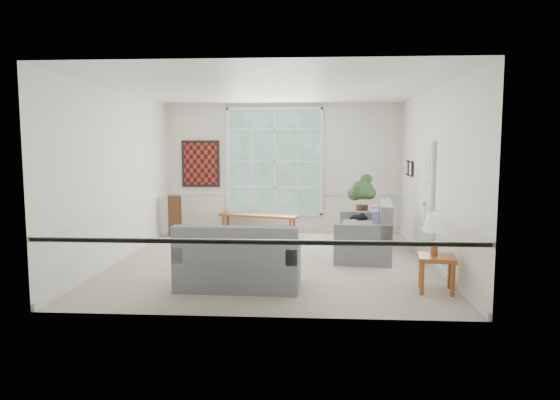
% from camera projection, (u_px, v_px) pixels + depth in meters
% --- Properties ---
extents(floor, '(5.50, 6.00, 0.01)m').
position_uv_depth(floor, '(274.00, 260.00, 8.89)').
color(floor, '#AFA893').
rests_on(floor, ground).
extents(ceiling, '(5.50, 6.00, 0.02)m').
position_uv_depth(ceiling, '(273.00, 89.00, 8.56)').
color(ceiling, white).
rests_on(ceiling, ground).
extents(wall_back, '(5.50, 0.02, 3.00)m').
position_uv_depth(wall_back, '(283.00, 168.00, 11.70)').
color(wall_back, white).
rests_on(wall_back, ground).
extents(wall_front, '(5.50, 0.02, 3.00)m').
position_uv_depth(wall_front, '(254.00, 191.00, 5.75)').
color(wall_front, white).
rests_on(wall_front, ground).
extents(wall_left, '(0.02, 6.00, 3.00)m').
position_uv_depth(wall_left, '(120.00, 175.00, 8.90)').
color(wall_left, white).
rests_on(wall_left, ground).
extents(wall_right, '(0.02, 6.00, 3.00)m').
position_uv_depth(wall_right, '(433.00, 176.00, 8.56)').
color(wall_right, white).
rests_on(wall_right, ground).
extents(window_back, '(2.30, 0.08, 2.40)m').
position_uv_depth(window_back, '(275.00, 162.00, 11.66)').
color(window_back, white).
rests_on(window_back, wall_back).
extents(entry_door, '(0.08, 0.90, 2.10)m').
position_uv_depth(entry_door, '(422.00, 199.00, 9.20)').
color(entry_door, white).
rests_on(entry_door, floor).
extents(door_sidelight, '(0.08, 0.26, 1.90)m').
position_uv_depth(door_sidelight, '(431.00, 197.00, 8.57)').
color(door_sidelight, white).
rests_on(door_sidelight, wall_right).
extents(wall_art, '(0.90, 0.06, 1.10)m').
position_uv_depth(wall_art, '(201.00, 164.00, 11.76)').
color(wall_art, '#5A140F').
rests_on(wall_art, wall_back).
extents(wall_frame_near, '(0.04, 0.26, 0.32)m').
position_uv_depth(wall_frame_near, '(411.00, 169.00, 10.29)').
color(wall_frame_near, black).
rests_on(wall_frame_near, wall_right).
extents(wall_frame_far, '(0.04, 0.26, 0.32)m').
position_uv_depth(wall_frame_far, '(407.00, 168.00, 10.69)').
color(wall_frame_far, black).
rests_on(wall_frame_far, wall_right).
extents(loveseat_right, '(1.18, 1.97, 1.01)m').
position_uv_depth(loveseat_right, '(364.00, 228.00, 9.20)').
color(loveseat_right, slate).
rests_on(loveseat_right, floor).
extents(loveseat_front, '(1.75, 0.94, 0.93)m').
position_uv_depth(loveseat_front, '(239.00, 255.00, 7.13)').
color(loveseat_front, slate).
rests_on(loveseat_front, floor).
extents(coffee_table, '(1.19, 0.68, 0.44)m').
position_uv_depth(coffee_table, '(256.00, 244.00, 9.19)').
color(coffee_table, '#96451D').
rests_on(coffee_table, floor).
extents(pewter_bowl, '(0.42, 0.42, 0.09)m').
position_uv_depth(pewter_bowl, '(258.00, 229.00, 9.23)').
color(pewter_bowl, '#A2A1A7').
rests_on(pewter_bowl, coffee_table).
extents(window_bench, '(1.90, 0.89, 0.44)m').
position_uv_depth(window_bench, '(258.00, 224.00, 11.53)').
color(window_bench, '#96451D').
rests_on(window_bench, floor).
extents(end_table, '(0.59, 0.59, 0.56)m').
position_uv_depth(end_table, '(362.00, 229.00, 10.46)').
color(end_table, '#96451D').
rests_on(end_table, floor).
extents(houseplant, '(0.57, 0.57, 0.89)m').
position_uv_depth(houseplant, '(362.00, 195.00, 10.41)').
color(houseplant, '#2B4E28').
rests_on(houseplant, end_table).
extents(side_table, '(0.57, 0.57, 0.51)m').
position_uv_depth(side_table, '(436.00, 274.00, 6.91)').
color(side_table, '#96451D').
rests_on(side_table, floor).
extents(table_lamp, '(0.37, 0.37, 0.58)m').
position_uv_depth(table_lamp, '(435.00, 235.00, 6.88)').
color(table_lamp, white).
rests_on(table_lamp, side_table).
extents(pet_bed, '(0.48, 0.48, 0.13)m').
position_uv_depth(pet_bed, '(203.00, 233.00, 11.26)').
color(pet_bed, gray).
rests_on(pet_bed, floor).
extents(floor_speaker, '(0.33, 0.29, 0.91)m').
position_uv_depth(floor_speaker, '(175.00, 216.00, 11.19)').
color(floor_speaker, '#422716').
rests_on(floor_speaker, floor).
extents(cat, '(0.42, 0.35, 0.17)m').
position_uv_depth(cat, '(359.00, 218.00, 9.86)').
color(cat, black).
rests_on(cat, loveseat_right).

